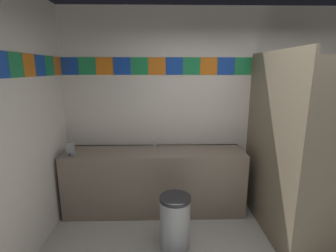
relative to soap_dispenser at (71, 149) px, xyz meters
The scene contains 7 objects.
wall_back 2.16m from the soap_dispenser, 12.95° to the left, with size 4.51×0.09×2.78m.
vanity_counter 1.20m from the soap_dispenser, ahead, with size 2.43×0.55×0.88m.
faucet_center 1.10m from the soap_dispenser, 13.01° to the left, with size 0.04×0.10×0.14m.
soap_dispenser is the anchor object (origin of this frame).
stall_divider 2.66m from the soap_dispenser, 11.82° to the right, with size 0.92×1.44×2.17m.
toilet 3.13m from the soap_dispenser, ahead, with size 0.39×0.49×0.74m.
trash_bin 1.59m from the soap_dispenser, 25.42° to the right, with size 0.34×0.34×0.62m.
Camera 1 is at (-0.88, -1.73, 1.97)m, focal length 26.76 mm.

